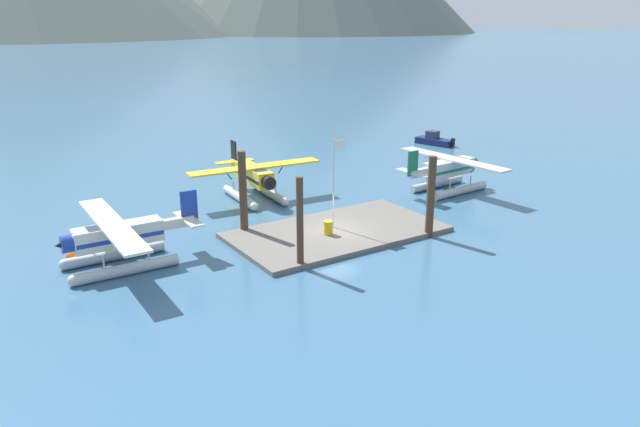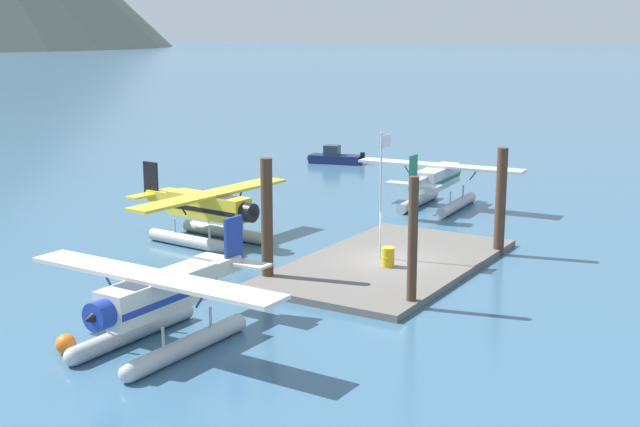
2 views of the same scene
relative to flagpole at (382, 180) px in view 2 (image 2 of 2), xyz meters
The scene contains 12 objects.
ground_plane 4.03m from the flagpole, 114.02° to the right, with size 1200.00×1200.00×0.00m, color #38607F.
dock_platform 3.88m from the flagpole, 114.02° to the right, with size 13.60×7.49×0.30m, color #66605B.
piling_near_left 6.57m from the flagpole, 142.09° to the right, with size 0.39×0.39×5.26m, color #4C3323.
piling_near_right 6.23m from the flagpole, 42.93° to the right, with size 0.51×0.51×5.26m, color #4C3323.
piling_far_left 6.03m from the flagpole, 150.67° to the left, with size 0.51×0.51×5.45m, color #4C3323.
flagpole is the anchor object (origin of this frame).
fuel_drum 3.58m from the flagpole, 140.83° to the right, with size 0.62×0.62×0.88m.
mooring_buoy 16.48m from the flagpole, 165.69° to the left, with size 0.69×0.69×0.69m, color orange.
seaplane_cream_port_fwd 13.79m from the flagpole, behind, with size 7.98×10.43×3.84m.
seaplane_silver_stbd_fwd 13.63m from the flagpole, 12.27° to the left, with size 7.97×10.47×3.84m.
seaplane_yellow_bow_centre 9.73m from the flagpole, 96.20° to the left, with size 10.48×7.97×3.84m.
boat_navy_open_east 30.68m from the flagpole, 34.48° to the left, with size 2.50×4.79×1.50m.
Camera 2 is at (-34.01, -16.87, 10.78)m, focal length 47.59 mm.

